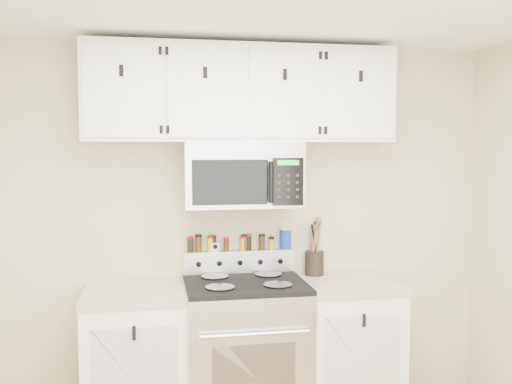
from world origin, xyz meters
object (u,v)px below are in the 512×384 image
range (245,352)px  salt_canister (285,238)px  microwave (242,174)px  utensil_crock (314,261)px

range → salt_canister: bearing=40.7°
microwave → range: bearing=-90.2°
range → salt_canister: salt_canister is taller
microwave → utensil_crock: 0.81m
range → microwave: microwave is taller
salt_canister → utensil_crock: bearing=-14.4°
microwave → salt_canister: (0.33, 0.16, -0.46)m
range → utensil_crock: utensil_crock is taller
utensil_crock → salt_canister: 0.26m
range → microwave: size_ratio=1.45×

